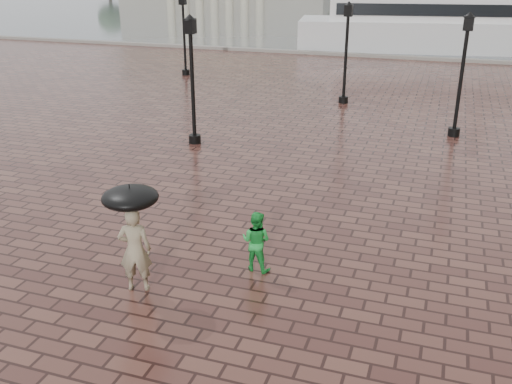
% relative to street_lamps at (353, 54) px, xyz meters
% --- Properties ---
extents(ground, '(300.00, 300.00, 0.00)m').
position_rel_street_lamps_xyz_m(ground, '(1.60, -17.60, -2.33)').
color(ground, '#3B1F1B').
rests_on(ground, ground).
extents(harbour_water, '(240.00, 240.00, 0.00)m').
position_rel_street_lamps_xyz_m(harbour_water, '(1.60, 74.40, -2.33)').
color(harbour_water, '#4A525A').
rests_on(harbour_water, ground).
extents(quay_edge, '(80.00, 0.60, 0.30)m').
position_rel_street_lamps_xyz_m(quay_edge, '(1.60, 14.40, -2.33)').
color(quay_edge, slate).
rests_on(quay_edge, ground).
extents(street_lamps, '(21.44, 14.44, 4.40)m').
position_rel_street_lamps_xyz_m(street_lamps, '(0.00, 0.00, 0.00)').
color(street_lamps, black).
rests_on(street_lamps, ground).
extents(adult_pedestrian, '(0.76, 0.63, 1.80)m').
position_rel_street_lamps_xyz_m(adult_pedestrian, '(-1.35, -17.14, -1.43)').
color(adult_pedestrian, gray).
rests_on(adult_pedestrian, ground).
extents(child_pedestrian, '(0.71, 0.58, 1.35)m').
position_rel_street_lamps_xyz_m(child_pedestrian, '(0.68, -15.60, -1.65)').
color(child_pedestrian, green).
rests_on(child_pedestrian, ground).
extents(ferry_near, '(22.70, 8.83, 7.26)m').
position_rel_street_lamps_xyz_m(ferry_near, '(4.01, 19.40, -0.14)').
color(ferry_near, '#BBBBBB').
rests_on(ferry_near, ground).
extents(umbrella, '(1.10, 1.10, 1.17)m').
position_rel_street_lamps_xyz_m(umbrella, '(-1.35, -17.14, -0.30)').
color(umbrella, black).
rests_on(umbrella, ground).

